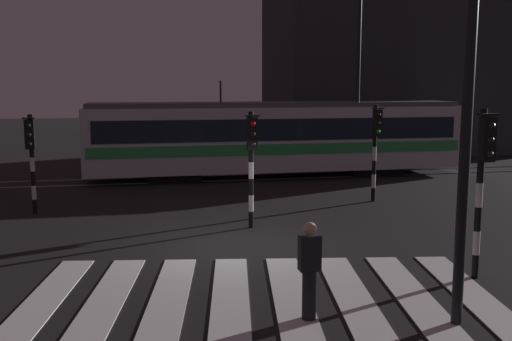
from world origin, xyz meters
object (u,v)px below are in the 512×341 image
object	(u,v)px
traffic_light_corner_far_right	(376,138)
tram	(276,137)
traffic_light_corner_near_right	(483,168)
pedestrian_waiting_at_kerb	(309,270)
street_lamp_near_kerb	(479,68)
street_lamp_trackside_right	(360,61)
traffic_light_median_centre	(252,152)
traffic_light_corner_far_left	(31,149)

from	to	relation	value
traffic_light_corner_far_right	tram	size ratio (longest dim) A/B	0.20
traffic_light_corner_near_right	pedestrian_waiting_at_kerb	distance (m)	4.46
street_lamp_near_kerb	pedestrian_waiting_at_kerb	distance (m)	4.21
street_lamp_trackside_right	street_lamp_near_kerb	distance (m)	15.84
traffic_light_corner_near_right	street_lamp_trackside_right	size ratio (longest dim) A/B	0.44
tram	street_lamp_trackside_right	bearing A→B (deg)	-17.11
traffic_light_corner_far_right	pedestrian_waiting_at_kerb	size ratio (longest dim) A/B	1.94
pedestrian_waiting_at_kerb	traffic_light_corner_near_right	bearing A→B (deg)	18.24
street_lamp_near_kerb	pedestrian_waiting_at_kerb	bearing A→B (deg)	158.34
tram	traffic_light_median_centre	bearing A→B (deg)	-107.72
traffic_light_median_centre	pedestrian_waiting_at_kerb	size ratio (longest dim) A/B	1.90
street_lamp_trackside_right	tram	distance (m)	4.78
traffic_light_corner_near_right	traffic_light_median_centre	size ratio (longest dim) A/B	1.08
traffic_light_median_centre	pedestrian_waiting_at_kerb	world-z (taller)	traffic_light_median_centre
traffic_light_corner_near_right	traffic_light_corner_far_right	distance (m)	8.07
street_lamp_near_kerb	tram	bearing A→B (deg)	87.36
traffic_light_median_centre	tram	xyz separation A→B (m)	(2.84, 8.88, -0.40)
traffic_light_corner_near_right	traffic_light_corner_far_left	bearing A→B (deg)	140.24
traffic_light_median_centre	street_lamp_near_kerb	size ratio (longest dim) A/B	0.49
traffic_light_median_centre	street_lamp_near_kerb	distance (m)	7.99
traffic_light_corner_near_right	traffic_light_median_centre	distance (m)	6.37
traffic_light_corner_near_right	street_lamp_near_kerb	xyz separation A→B (m)	(-1.64, -2.26, 1.91)
street_lamp_near_kerb	traffic_light_corner_near_right	bearing A→B (deg)	53.98
traffic_light_corner_far_left	street_lamp_trackside_right	distance (m)	13.66
traffic_light_corner_far_left	street_lamp_near_kerb	bearing A→B (deg)	-51.69
traffic_light_corner_far_left	pedestrian_waiting_at_kerb	size ratio (longest dim) A/B	1.80
traffic_light_corner_far_left	traffic_light_median_centre	bearing A→B (deg)	-26.72
traffic_light_corner_near_right	street_lamp_trackside_right	bearing A→B (deg)	79.24
pedestrian_waiting_at_kerb	tram	bearing A→B (deg)	78.53
traffic_light_corner_far_left	tram	bearing A→B (deg)	32.13
street_lamp_trackside_right	traffic_light_corner_far_left	bearing A→B (deg)	-159.41
traffic_light_corner_near_right	traffic_light_corner_far_left	distance (m)	13.02
traffic_light_corner_far_right	street_lamp_trackside_right	size ratio (longest dim) A/B	0.41
traffic_light_median_centre	traffic_light_corner_far_right	world-z (taller)	traffic_light_corner_far_right
traffic_light_corner_far_right	street_lamp_trackside_right	bearing A→B (deg)	74.86
traffic_light_corner_far_right	street_lamp_trackside_right	xyz separation A→B (m)	(1.36, 5.02, 2.80)
traffic_light_corner_near_right	street_lamp_trackside_right	xyz separation A→B (m)	(2.47, 13.01, 2.67)
traffic_light_median_centre	traffic_light_corner_far_right	bearing A→B (deg)	30.27
traffic_light_corner_near_right	tram	distance (m)	14.09
traffic_light_corner_far_left	street_lamp_trackside_right	bearing A→B (deg)	20.59
traffic_light_median_centre	traffic_light_corner_far_right	distance (m)	5.61
pedestrian_waiting_at_kerb	street_lamp_near_kerb	bearing A→B (deg)	-21.66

